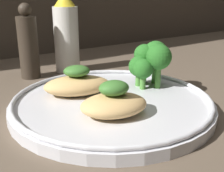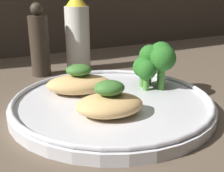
# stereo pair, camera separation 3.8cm
# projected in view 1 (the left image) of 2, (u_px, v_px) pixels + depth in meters

# --- Properties ---
(ground_plane) EXTENTS (1.80, 1.80, 0.01)m
(ground_plane) POSITION_uv_depth(u_px,v_px,m) (112.00, 112.00, 0.40)
(ground_plane) COLOR brown
(plate) EXTENTS (0.28, 0.28, 0.02)m
(plate) POSITION_uv_depth(u_px,v_px,m) (112.00, 102.00, 0.39)
(plate) COLOR silver
(plate) RESTS_ON ground_plane
(grilled_meat_front) EXTENTS (0.10, 0.08, 0.04)m
(grilled_meat_front) POSITION_uv_depth(u_px,v_px,m) (114.00, 103.00, 0.34)
(grilled_meat_front) COLOR tan
(grilled_meat_front) RESTS_ON plate
(grilled_meat_middle) EXTENTS (0.11, 0.09, 0.04)m
(grilled_meat_middle) POSITION_uv_depth(u_px,v_px,m) (77.00, 84.00, 0.41)
(grilled_meat_middle) COLOR tan
(grilled_meat_middle) RESTS_ON plate
(broccoli_bunch) EXTENTS (0.07, 0.06, 0.07)m
(broccoli_bunch) POSITION_uv_depth(u_px,v_px,m) (150.00, 59.00, 0.44)
(broccoli_bunch) COLOR #4C8E38
(broccoli_bunch) RESTS_ON plate
(sauce_bottle) EXTENTS (0.05, 0.05, 0.16)m
(sauce_bottle) POSITION_uv_depth(u_px,v_px,m) (66.00, 34.00, 0.56)
(sauce_bottle) COLOR white
(sauce_bottle) RESTS_ON ground_plane
(pepper_grinder) EXTENTS (0.04, 0.04, 0.14)m
(pepper_grinder) POSITION_uv_depth(u_px,v_px,m) (28.00, 45.00, 0.52)
(pepper_grinder) COLOR #382D23
(pepper_grinder) RESTS_ON ground_plane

